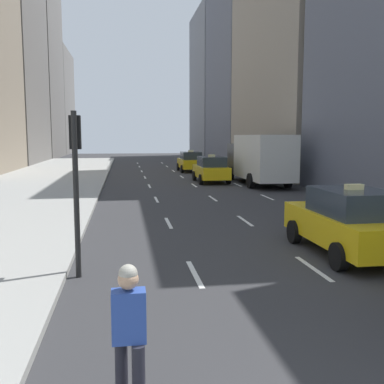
{
  "coord_description": "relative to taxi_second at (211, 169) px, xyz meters",
  "views": [
    {
      "loc": [
        -1.72,
        -1.63,
        3.07
      ],
      "look_at": [
        0.32,
        11.87,
        1.37
      ],
      "focal_mm": 42.0,
      "sensor_mm": 36.0,
      "label": 1
    }
  ],
  "objects": [
    {
      "name": "sidewalk_left",
      "position": [
        -11.0,
        -0.68,
        -0.81
      ],
      "size": [
        8.0,
        66.0,
        0.15
      ],
      "primitive_type": "cube",
      "color": "#9E9E99",
      "rests_on": "ground"
    },
    {
      "name": "lane_markings",
      "position": [
        -1.4,
        -4.68,
        -0.87
      ],
      "size": [
        5.72,
        56.0,
        0.01
      ],
      "color": "white",
      "rests_on": "ground"
    },
    {
      "name": "building_row_right",
      "position": [
        8.0,
        10.15,
        9.58
      ],
      "size": [
        6.0,
        73.19,
        25.51
      ],
      "color": "gray",
      "rests_on": "ground"
    },
    {
      "name": "taxi_second",
      "position": [
        0.0,
        0.0,
        0.0
      ],
      "size": [
        2.02,
        4.4,
        1.87
      ],
      "color": "yellow",
      "rests_on": "ground"
    },
    {
      "name": "taxi_third",
      "position": [
        0.0,
        -18.63,
        0.0
      ],
      "size": [
        2.02,
        4.4,
        1.87
      ],
      "color": "yellow",
      "rests_on": "ground"
    },
    {
      "name": "taxi_fourth",
      "position": [
        0.0,
        9.36,
        0.0
      ],
      "size": [
        2.02,
        4.4,
        1.87
      ],
      "color": "yellow",
      "rests_on": "ground"
    },
    {
      "name": "box_truck",
      "position": [
        2.8,
        -1.62,
        0.83
      ],
      "size": [
        2.58,
        8.4,
        3.15
      ],
      "color": "#262628",
      "rests_on": "ground"
    },
    {
      "name": "skateboarder",
      "position": [
        -5.7,
        -24.73,
        0.08
      ],
      "size": [
        0.36,
        0.8,
        1.75
      ],
      "color": "brown",
      "rests_on": "ground"
    },
    {
      "name": "traffic_light_pole",
      "position": [
        -6.75,
        -19.42,
        1.53
      ],
      "size": [
        0.24,
        0.42,
        3.6
      ],
      "color": "black",
      "rests_on": "ground"
    }
  ]
}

